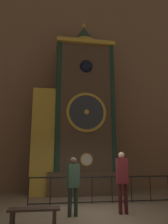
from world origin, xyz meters
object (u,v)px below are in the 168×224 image
at_px(clock_tower, 78,116).
at_px(visitor_bench, 34,214).
at_px(visitor_near, 73,180).
at_px(visitor_far, 122,176).

xyz_separation_m(clock_tower, visitor_bench, (-1.72, -5.00, -3.45)).
xyz_separation_m(visitor_near, visitor_far, (1.53, 0.07, 0.10)).
bearing_deg(visitor_far, clock_tower, 104.84).
relative_size(visitor_near, visitor_far, 0.91).
bearing_deg(visitor_bench, visitor_near, 39.80).
height_order(clock_tower, visitor_near, clock_tower).
bearing_deg(visitor_bench, clock_tower, 71.02).
distance_m(visitor_near, visitor_bench, 1.51).
xyz_separation_m(clock_tower, visitor_near, (-0.68, -4.14, -2.77)).
relative_size(clock_tower, visitor_bench, 7.37).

